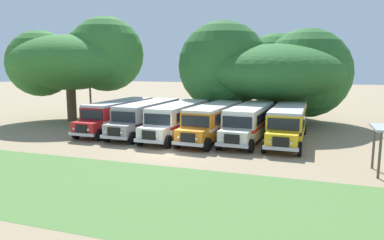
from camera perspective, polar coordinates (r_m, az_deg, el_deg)
name	(u,v)px	position (r m, az deg, el deg)	size (l,w,h in m)	color
ground_plane	(169,152)	(25.19, -3.76, -5.26)	(220.00, 220.00, 0.00)	#937F60
foreground_grass_strip	(108,188)	(18.37, -13.55, -10.81)	(80.00, 9.21, 0.01)	#4C7538
parked_bus_slot_0	(119,114)	(34.30, -11.84, 0.99)	(2.86, 10.86, 2.82)	red
parked_bus_slot_1	(148,116)	(32.59, -7.28, 0.71)	(2.84, 10.86, 2.82)	#9E9993
parked_bus_slot_2	(179,118)	(30.96, -2.20, 0.35)	(2.94, 10.87, 2.82)	silver
parked_bus_slot_3	(214,120)	(30.01, 3.57, 0.08)	(3.23, 10.92, 2.82)	orange
parked_bus_slot_4	(250,120)	(29.92, 9.43, -0.05)	(3.16, 10.90, 2.82)	silver
parked_bus_slot_5	(288,122)	(29.71, 15.42, -0.31)	(2.85, 10.86, 2.82)	yellow
broad_shade_tree	(269,71)	(39.40, 12.50, 7.89)	(18.03, 16.89, 10.93)	brown
secondary_tree	(78,59)	(42.23, -18.13, 9.39)	(14.66, 14.05, 11.61)	brown
utility_pole	(90,89)	(39.35, -16.30, 4.87)	(1.80, 0.20, 6.88)	brown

